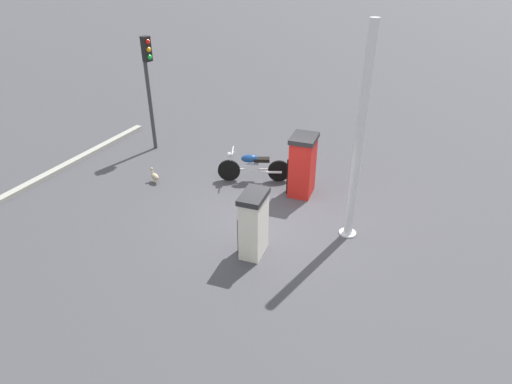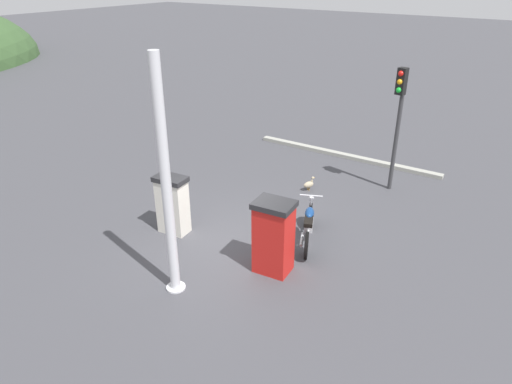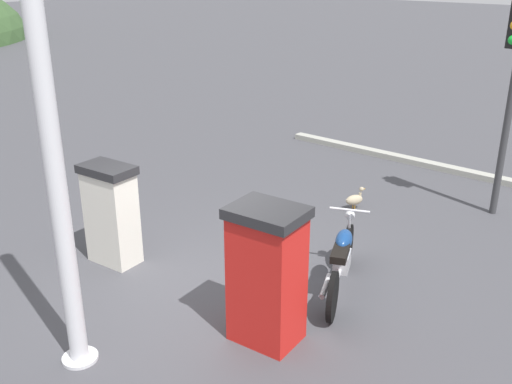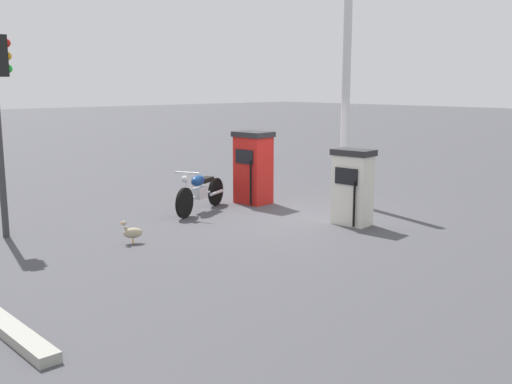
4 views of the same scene
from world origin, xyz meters
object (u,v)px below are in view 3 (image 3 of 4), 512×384
object	(u,v)px
wandering_duck	(355,199)
canopy_support_pole	(54,164)
fuel_pump_far	(111,214)
motorcycle_near_pump	(342,259)
fuel_pump_near	(267,274)

from	to	relation	value
wandering_duck	canopy_support_pole	distance (m)	6.05
fuel_pump_far	canopy_support_pole	xyz separation A→B (m)	(-1.68, -1.61, 1.56)
fuel_pump_far	wandering_duck	world-z (taller)	fuel_pump_far
wandering_duck	canopy_support_pole	bearing A→B (deg)	179.33
motorcycle_near_pump	wandering_duck	distance (m)	2.82
fuel_pump_near	canopy_support_pole	size ratio (longest dim) A/B	0.35
fuel_pump_far	wandering_duck	distance (m)	4.36
fuel_pump_near	motorcycle_near_pump	bearing A→B (deg)	-2.25
fuel_pump_near	wandering_duck	xyz separation A→B (m)	(3.98, 1.26, -0.65)
canopy_support_pole	fuel_pump_near	bearing A→B (deg)	-38.16
fuel_pump_far	motorcycle_near_pump	size ratio (longest dim) A/B	0.79
wandering_duck	canopy_support_pole	world-z (taller)	canopy_support_pole
canopy_support_pole	fuel_pump_far	bearing A→B (deg)	43.70
fuel_pump_near	fuel_pump_far	xyz separation A→B (m)	(0.00, 2.93, -0.09)
fuel_pump_far	motorcycle_near_pump	distance (m)	3.36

